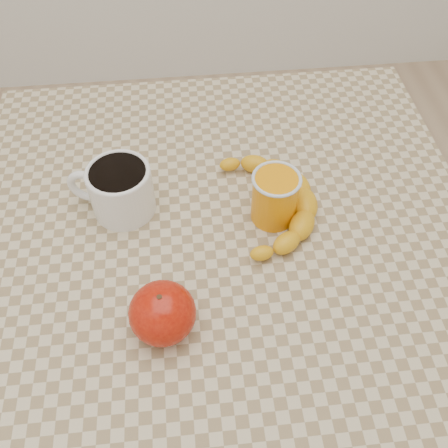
{
  "coord_description": "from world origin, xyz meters",
  "views": [
    {
      "loc": [
        -0.05,
        -0.47,
        1.36
      ],
      "look_at": [
        0.0,
        0.0,
        0.77
      ],
      "focal_mm": 40.0,
      "sensor_mm": 36.0,
      "label": 1
    }
  ],
  "objects": [
    {
      "name": "banana",
      "position": [
        0.08,
        0.04,
        0.77
      ],
      "size": [
        0.19,
        0.27,
        0.04
      ],
      "primitive_type": null,
      "rotation": [
        0.0,
        0.0,
        -0.04
      ],
      "color": "gold",
      "rests_on": "table"
    },
    {
      "name": "table",
      "position": [
        0.0,
        0.0,
        0.66
      ],
      "size": [
        0.8,
        0.8,
        0.75
      ],
      "color": "#C3B089",
      "rests_on": "ground"
    },
    {
      "name": "apple",
      "position": [
        -0.1,
        -0.15,
        0.79
      ],
      "size": [
        0.11,
        0.11,
        0.08
      ],
      "color": "#8B0C04",
      "rests_on": "table"
    },
    {
      "name": "orange_juice_glass",
      "position": [
        0.08,
        0.02,
        0.79
      ],
      "size": [
        0.07,
        0.07,
        0.09
      ],
      "color": "orange",
      "rests_on": "table"
    },
    {
      "name": "ground",
      "position": [
        0.0,
        0.0,
        0.0
      ],
      "size": [
        3.0,
        3.0,
        0.0
      ],
      "primitive_type": "plane",
      "color": "tan",
      "rests_on": "ground"
    },
    {
      "name": "coffee_mug",
      "position": [
        -0.15,
        0.07,
        0.8
      ],
      "size": [
        0.15,
        0.12,
        0.08
      ],
      "color": "white",
      "rests_on": "table"
    }
  ]
}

